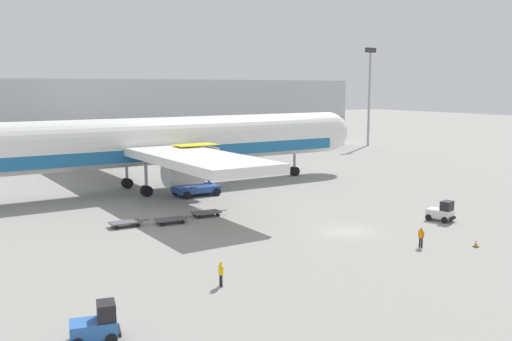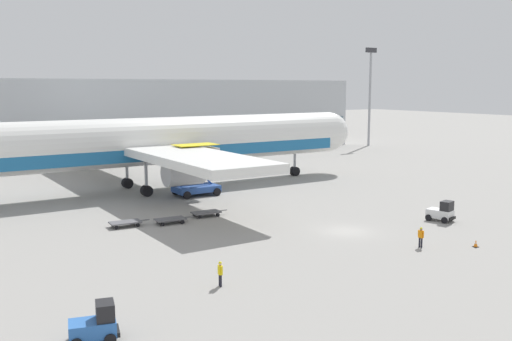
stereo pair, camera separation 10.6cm
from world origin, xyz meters
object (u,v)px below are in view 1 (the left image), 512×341
Objects in this scene: scissor_lift_loader at (196,176)px; baggage_dolly_lead at (126,223)px; baggage_dolly_third at (206,213)px; ground_crew_near at (421,236)px; traffic_cone_near at (476,243)px; airplane_main at (161,143)px; baggage_tug_foreground at (442,212)px; baggage_dolly_second at (171,219)px; ground_crew_far at (221,272)px; baggage_tug_mid at (97,325)px; light_mast at (369,89)px.

scissor_lift_loader reaches higher than baggage_dolly_lead.
baggage_dolly_third is 21.19m from ground_crew_near.
traffic_cone_near is (3.83, -2.31, -0.68)m from ground_crew_near.
baggage_tug_foreground is (15.67, -30.16, -4.96)m from airplane_main.
baggage_dolly_second is 17.96m from ground_crew_far.
baggage_tug_mid is 24.98m from baggage_dolly_second.
light_mast is 5.57× the size of baggage_dolly_lead.
baggage_tug_mid is 1.63× the size of ground_crew_near.
baggage_tug_mid is 0.72× the size of baggage_dolly_lead.
airplane_main is 17.29m from baggage_dolly_third.
baggage_tug_foreground is at bearing 56.44° from traffic_cone_near.
scissor_lift_loader is (1.82, -5.77, -3.58)m from airplane_main.
scissor_lift_loader is 39.06m from baggage_tug_mid.
baggage_dolly_third is (4.22, 0.83, 0.00)m from baggage_dolly_second.
ground_crew_far is 21.90m from traffic_cone_near.
airplane_main is 15.48× the size of baggage_dolly_third.
baggage_tug_foreground is 1.63× the size of ground_crew_near.
baggage_dolly_second is (-65.90, -42.43, -11.85)m from light_mast.
baggage_tug_foreground and baggage_tug_mid have the same top height.
traffic_cone_near is at bearing -45.67° from baggage_dolly_second.
scissor_lift_loader is 11.43m from baggage_dolly_third.
ground_crew_far reaches higher than traffic_cone_near.
traffic_cone_near is at bearing 15.19° from baggage_tug_mid.
scissor_lift_loader is at bearing 164.77° from ground_crew_far.
scissor_lift_loader reaches higher than baggage_dolly_third.
baggage_dolly_second is at bearing -147.33° from ground_crew_near.
airplane_main is (-59.32, -25.36, -6.40)m from light_mast.
scissor_lift_loader is 3.62× the size of ground_crew_near.
scissor_lift_loader is at bearing -151.57° from light_mast.
light_mast reaches higher than airplane_main.
ground_crew_near is at bearing 96.13° from ground_crew_far.
baggage_dolly_third is (17.74, 21.83, -0.49)m from baggage_tug_mid.
baggage_dolly_second is 1.00× the size of baggage_dolly_third.
baggage_dolly_third is (8.21, -0.28, 0.00)m from baggage_dolly_lead.
baggage_dolly_lead is at bearing -149.41° from light_mast.
scissor_lift_loader is 28.08m from baggage_tug_foreground.
baggage_tug_mid is 28.13m from baggage_dolly_third.
baggage_dolly_third is (-4.18, -10.47, -1.87)m from scissor_lift_loader.
baggage_dolly_third is 2.25× the size of ground_crew_near.
ground_crew_far is (-4.36, -17.41, 0.58)m from baggage_dolly_second.
baggage_tug_foreground is at bearing -24.22° from baggage_dolly_lead.
traffic_cone_near is at bearing 55.04° from ground_crew_near.
airplane_main is at bearing 85.95° from baggage_dolly_third.
airplane_main is 19.90m from baggage_dolly_lead.
baggage_tug_foreground is 1.00× the size of baggage_tug_mid.
ground_crew_near is at bearing -74.61° from baggage_tug_foreground.
ground_crew_near is 2.81× the size of traffic_cone_near.
ground_crew_near is (6.90, -35.29, -4.87)m from airplane_main.
traffic_cone_near is at bearing -48.51° from baggage_tug_foreground.
ground_crew_near is (-52.42, -60.65, -11.27)m from light_mast.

